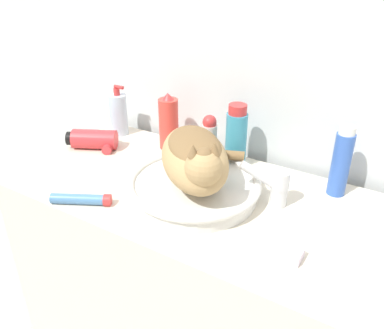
% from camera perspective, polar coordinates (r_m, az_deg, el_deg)
% --- Properties ---
extents(wall_back, '(8.00, 0.05, 2.40)m').
position_cam_1_polar(wall_back, '(1.24, 11.18, 17.90)').
color(wall_back, silver).
rests_on(wall_back, ground_plane).
extents(vanity_counter, '(1.19, 0.53, 0.81)m').
position_cam_1_polar(vanity_counter, '(1.37, 2.77, -18.96)').
color(vanity_counter, beige).
rests_on(vanity_counter, ground_plane).
extents(sink_basin, '(0.36, 0.36, 0.05)m').
position_cam_1_polar(sink_basin, '(1.10, 0.33, -3.13)').
color(sink_basin, silver).
rests_on(sink_basin, vanity_counter).
extents(cat, '(0.34, 0.36, 0.17)m').
position_cam_1_polar(cat, '(1.05, 0.49, 1.17)').
color(cat, tan).
rests_on(cat, sink_basin).
extents(faucet, '(0.13, 0.07, 0.12)m').
position_cam_1_polar(faucet, '(1.07, 11.55, -2.83)').
color(faucet, silver).
rests_on(faucet, vanity_counter).
extents(spray_bottle_trigger, '(0.06, 0.06, 0.19)m').
position_cam_1_polar(spray_bottle_trigger, '(1.35, -3.30, 5.87)').
color(spray_bottle_trigger, '#DB3D33').
rests_on(spray_bottle_trigger, vanity_counter).
extents(soap_pump_bottle, '(0.06, 0.06, 0.18)m').
position_cam_1_polar(soap_pump_bottle, '(1.48, -10.25, 6.98)').
color(soap_pump_bottle, silver).
rests_on(soap_pump_bottle, vanity_counter).
extents(shampoo_bottle_tall, '(0.05, 0.05, 0.20)m').
position_cam_1_polar(shampoo_bottle_tall, '(1.15, 20.20, 0.34)').
color(shampoo_bottle_tall, '#335BB7').
rests_on(shampoo_bottle_tall, vanity_counter).
extents(deodorant_stick, '(0.05, 0.05, 0.15)m').
position_cam_1_polar(deodorant_stick, '(1.28, 2.43, 3.84)').
color(deodorant_stick, silver).
rests_on(deodorant_stick, vanity_counter).
extents(mouthwash_bottle, '(0.06, 0.06, 0.20)m').
position_cam_1_polar(mouthwash_bottle, '(1.23, 6.21, 3.84)').
color(mouthwash_bottle, teal).
rests_on(mouthwash_bottle, vanity_counter).
extents(cream_tube, '(0.16, 0.10, 0.03)m').
position_cam_1_polar(cream_tube, '(1.11, -15.20, -4.73)').
color(cream_tube, '#4C7FB2').
rests_on(cream_tube, vanity_counter).
extents(hair_dryer, '(0.18, 0.14, 0.07)m').
position_cam_1_polar(hair_dryer, '(1.40, -13.41, 3.39)').
color(hair_dryer, '#C63338').
rests_on(hair_dryer, vanity_counter).
extents(soap_bar, '(0.08, 0.05, 0.02)m').
position_cam_1_polar(soap_bar, '(0.93, 12.82, -11.86)').
color(soap_bar, silver).
rests_on(soap_bar, vanity_counter).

